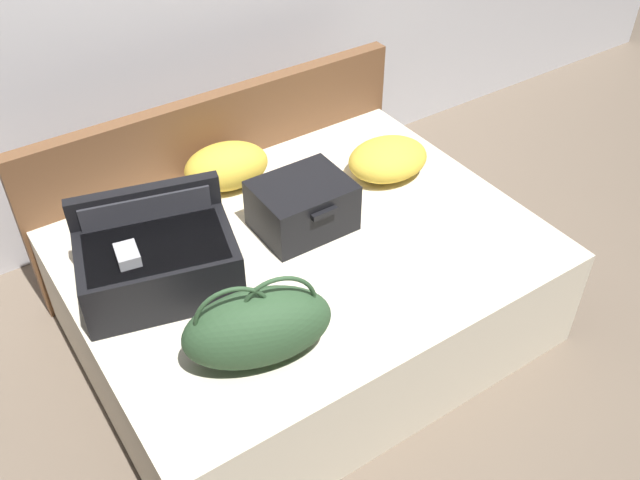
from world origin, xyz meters
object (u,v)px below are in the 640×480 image
hard_case_medium (302,205)px  duffel_bag (258,326)px  hard_case_large (158,261)px  bed (306,288)px  pillow_center_head (388,159)px  pillow_near_headboard (226,166)px

hard_case_medium → duffel_bag: duffel_bag is taller
hard_case_large → bed: bearing=5.9°
hard_case_medium → pillow_center_head: size_ratio=1.01×
pillow_center_head → pillow_near_headboard: bearing=152.5°
hard_case_large → pillow_near_headboard: 0.73m
bed → pillow_center_head: size_ratio=4.86×
hard_case_medium → duffel_bag: size_ratio=0.69×
duffel_bag → pillow_center_head: bearing=30.6°
pillow_near_headboard → pillow_center_head: size_ratio=1.00×
hard_case_medium → pillow_near_headboard: hard_case_medium is taller
bed → hard_case_medium: hard_case_medium is taller
hard_case_medium → pillow_near_headboard: (-0.12, 0.47, -0.01)m
duffel_bag → pillow_center_head: (1.09, 0.65, -0.06)m
bed → hard_case_large: (-0.62, 0.10, 0.40)m
hard_case_large → duffel_bag: size_ratio=1.16×
hard_case_medium → pillow_center_head: bearing=11.6°
hard_case_large → hard_case_medium: bearing=15.8°
bed → hard_case_large: bearing=171.1°
hard_case_large → pillow_center_head: 1.25m
pillow_center_head → duffel_bag: bearing=-149.4°
hard_case_large → pillow_center_head: size_ratio=1.70×
bed → hard_case_large: hard_case_large is taller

